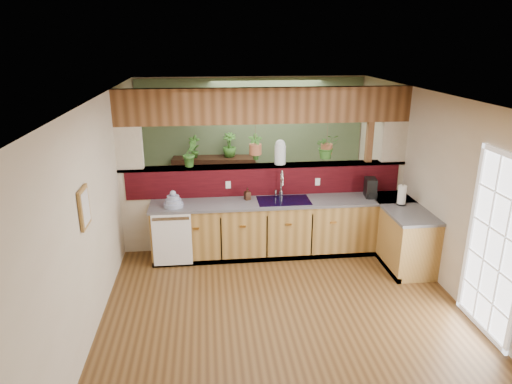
{
  "coord_description": "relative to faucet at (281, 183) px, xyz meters",
  "views": [
    {
      "loc": [
        -0.92,
        -5.65,
        3.3
      ],
      "look_at": [
        -0.22,
        0.7,
        1.15
      ],
      "focal_mm": 32.0,
      "sensor_mm": 36.0,
      "label": 1
    }
  ],
  "objects": [
    {
      "name": "countertop",
      "position": [
        0.6,
        -0.26,
        -0.69
      ],
      "size": [
        4.14,
        1.52,
        0.9
      ],
      "color": "olive",
      "rests_on": "ground"
    },
    {
      "name": "floor_plant",
      "position": [
        0.44,
        1.44,
        -0.75
      ],
      "size": [
        0.79,
        0.72,
        0.78
      ],
      "primitive_type": "imported",
      "rotation": [
        0.0,
        0.0,
        0.18
      ],
      "color": "#316623",
      "rests_on": "ground"
    },
    {
      "name": "wall_right",
      "position": [
        2.07,
        -1.13,
        0.16
      ],
      "size": [
        0.02,
        7.0,
        2.6
      ],
      "primitive_type": "cube",
      "color": "beige",
      "rests_on": "ground"
    },
    {
      "name": "wall_back",
      "position": [
        -0.23,
        2.37,
        0.16
      ],
      "size": [
        4.6,
        0.02,
        2.6
      ],
      "primitive_type": "cube",
      "color": "beige",
      "rests_on": "ground"
    },
    {
      "name": "faucet",
      "position": [
        0.0,
        0.0,
        0.0
      ],
      "size": [
        0.2,
        0.2,
        0.45
      ],
      "color": "#B7B7B2",
      "rests_on": "countertop"
    },
    {
      "name": "glass_jar",
      "position": [
        0.01,
        0.22,
        0.45
      ],
      "size": [
        0.18,
        0.18,
        0.4
      ],
      "color": "silver",
      "rests_on": "pass_through_ledge"
    },
    {
      "name": "coffee_maker",
      "position": [
        1.42,
        -0.13,
        -0.1
      ],
      "size": [
        0.16,
        0.27,
        0.31
      ],
      "rotation": [
        0.0,
        0.0,
        -0.15
      ],
      "color": "black",
      "rests_on": "countertop"
    },
    {
      "name": "hanging_plant_b",
      "position": [
        0.77,
        0.22,
        0.69
      ],
      "size": [
        0.37,
        0.33,
        0.52
      ],
      "color": "brown",
      "rests_on": "header_beam"
    },
    {
      "name": "paper_towel",
      "position": [
        1.77,
        -0.53,
        -0.09
      ],
      "size": [
        0.15,
        0.15,
        0.33
      ],
      "color": "black",
      "rests_on": "countertop"
    },
    {
      "name": "dish_stack",
      "position": [
        -1.68,
        -0.25,
        -0.16
      ],
      "size": [
        0.29,
        0.29,
        0.26
      ],
      "color": "#8993B1",
      "rests_on": "countertop"
    },
    {
      "name": "shelving_console",
      "position": [
        -1.01,
        2.12,
        -0.64
      ],
      "size": [
        1.69,
        0.59,
        1.1
      ],
      "primitive_type": "cube",
      "rotation": [
        0.0,
        0.0,
        -0.09
      ],
      "color": "black",
      "rests_on": "ground"
    },
    {
      "name": "hanging_plant_a",
      "position": [
        -0.39,
        0.22,
        0.67
      ],
      "size": [
        0.22,
        0.2,
        0.54
      ],
      "color": "brown",
      "rests_on": "header_beam"
    },
    {
      "name": "french_door",
      "position": [
        2.04,
        -2.43,
        -0.09
      ],
      "size": [
        0.06,
        1.02,
        2.16
      ],
      "primitive_type": "cube",
      "color": "white",
      "rests_on": "ground"
    },
    {
      "name": "shelf_plant_a",
      "position": [
        -1.39,
        2.12,
        0.14
      ],
      "size": [
        0.28,
        0.23,
        0.45
      ],
      "primitive_type": "imported",
      "rotation": [
        0.0,
        0.0,
        -0.34
      ],
      "color": "#316623",
      "rests_on": "shelving_console"
    },
    {
      "name": "framed_print",
      "position": [
        -2.5,
        -1.93,
        0.41
      ],
      "size": [
        0.04,
        0.35,
        0.45
      ],
      "color": "olive",
      "rests_on": "wall_left"
    },
    {
      "name": "dishwasher",
      "position": [
        -1.71,
        -0.47,
        -0.69
      ],
      "size": [
        0.58,
        0.03,
        0.82
      ],
      "color": "white",
      "rests_on": "ground"
    },
    {
      "name": "shelf_plant_b",
      "position": [
        -0.7,
        2.12,
        0.15
      ],
      "size": [
        0.27,
        0.27,
        0.48
      ],
      "primitive_type": "imported",
      "rotation": [
        0.0,
        0.0,
        -0.02
      ],
      "color": "#316623",
      "rests_on": "shelving_console"
    },
    {
      "name": "wall_left",
      "position": [
        -2.53,
        -1.13,
        0.16
      ],
      "size": [
        0.02,
        7.0,
        2.6
      ],
      "primitive_type": "cube",
      "color": "beige",
      "rests_on": "ground"
    },
    {
      "name": "pass_through_ledge",
      "position": [
        -0.23,
        0.22,
        0.23
      ],
      "size": [
        4.6,
        0.21,
        0.04
      ],
      "primitive_type": "cube",
      "color": "brown",
      "rests_on": "ground"
    },
    {
      "name": "pass_through_partition",
      "position": [
        -0.2,
        0.22,
        0.05
      ],
      "size": [
        4.6,
        0.21,
        2.6
      ],
      "color": "beige",
      "rests_on": "ground"
    },
    {
      "name": "header_beam",
      "position": [
        -0.23,
        0.22,
        1.18
      ],
      "size": [
        4.6,
        0.15,
        0.55
      ],
      "primitive_type": "cube",
      "color": "brown",
      "rests_on": "ground"
    },
    {
      "name": "sage_backwall",
      "position": [
        -0.23,
        2.35,
        0.16
      ],
      "size": [
        4.55,
        0.02,
        2.55
      ],
      "primitive_type": "cube",
      "color": "#536A48",
      "rests_on": "ground"
    },
    {
      "name": "soap_dispenser",
      "position": [
        -0.54,
        -0.05,
        -0.14
      ],
      "size": [
        0.11,
        0.11,
        0.2
      ],
      "primitive_type": "imported",
      "rotation": [
        0.0,
        0.0,
        0.32
      ],
      "color": "#372014",
      "rests_on": "countertop"
    },
    {
      "name": "ground",
      "position": [
        -0.23,
        -1.13,
        -1.14
      ],
      "size": [
        4.6,
        7.0,
        0.01
      ],
      "primitive_type": "cube",
      "color": "#55371A",
      "rests_on": "ground"
    },
    {
      "name": "ledge_plant_left",
      "position": [
        -1.41,
        0.22,
        0.46
      ],
      "size": [
        0.29,
        0.27,
        0.43
      ],
      "primitive_type": "imported",
      "rotation": [
        0.0,
        0.0,
        0.43
      ],
      "color": "#316623",
      "rests_on": "pass_through_ledge"
    },
    {
      "name": "navy_sink",
      "position": [
        0.02,
        -0.16,
        -0.32
      ],
      "size": [
        0.82,
        0.5,
        0.18
      ],
      "color": "black",
      "rests_on": "countertop"
    },
    {
      "name": "ceiling",
      "position": [
        -0.23,
        -1.13,
        1.46
      ],
      "size": [
        4.6,
        7.0,
        0.01
      ],
      "primitive_type": "cube",
      "color": "brown",
      "rests_on": "ground"
    }
  ]
}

